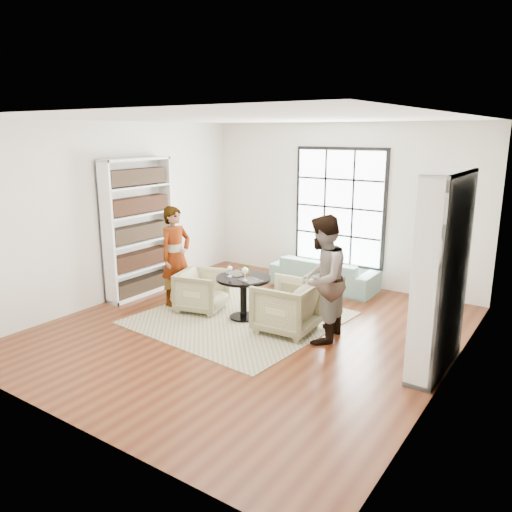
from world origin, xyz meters
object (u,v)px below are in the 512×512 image
Objects in this scene: armchair_right at (286,307)px; person_left at (176,256)px; armchair_left at (202,291)px; sofa at (324,273)px; wine_glass_left at (230,269)px; pedestal_table at (243,288)px; flower_centerpiece at (246,270)px; person_right at (322,279)px; wine_glass_right at (245,271)px.

person_left is at bearing -93.09° from armchair_right.
person_left is at bearing 75.72° from armchair_left.
wine_glass_left is (-0.52, -2.21, 0.51)m from sofa.
pedestal_table reaches higher than sofa.
armchair_left is 0.44× the size of person_left.
armchair_left is 0.74m from wine_glass_left.
armchair_right is 4.04× the size of flower_centerpiece.
wine_glass_left is at bearing 77.07° from sofa.
person_left reaches higher than sofa.
person_right is 1.55m from wine_glass_left.
armchair_left is 0.88× the size of armchair_right.
sofa is 2.48m from person_right.
wine_glass_right is (-1.22, -0.08, -0.06)m from person_right.
flower_centerpiece is at bearing 65.11° from pedestal_table.
sofa is at bearing 81.68° from flower_centerpiece.
wine_glass_left is (-0.99, -0.03, 0.42)m from armchair_right.
sofa is 1.11× the size of person_right.
sofa is 2.68× the size of armchair_left.
wine_glass_right is at bearing -86.54° from armchair_right.
person_left is 8.11× the size of flower_centerpiece.
sofa is 2.33m from wine_glass_left.
wine_glass_right is at bearing -47.52° from pedestal_table.
wine_glass_right is at bearing -94.57° from person_right.
pedestal_table is at bearing 25.65° from wine_glass_left.
flower_centerpiece is at bearing 33.43° from wine_glass_left.
flower_centerpiece is (-1.33, 0.11, -0.11)m from person_right.
armchair_right is (1.57, 0.01, 0.05)m from armchair_left.
person_left is 2.67m from person_right.
sofa is 2.45m from armchair_left.
person_right is at bearing 3.81° from wine_glass_right.
armchair_left is 2.19m from person_right.
person_right reaches higher than wine_glass_left.
sofa is 9.30× the size of wine_glass_right.
armchair_left is at bearing 175.64° from wine_glass_right.
armchair_left is at bearing -98.03° from person_right.
wine_glass_right is (-0.20, -2.26, 0.54)m from sofa.
sofa is at bearing -171.09° from armchair_right.
pedestal_table is 0.37m from wine_glass_left.
flower_centerpiece reaches higher than sofa.
person_left reaches higher than armchair_right.
person_right reaches higher than pedestal_table.
flower_centerpiece is at bearing -101.49° from armchair_right.
person_right is at bearing -2.59° from pedestal_table.
armchair_left is 1.57m from armchair_right.
wine_glass_right is (0.90, -0.07, 0.49)m from armchair_left.
pedestal_table is 0.39m from wine_glass_right.
wine_glass_right is (0.13, -0.14, 0.33)m from pedestal_table.
flower_centerpiece is (-0.78, 0.11, 0.40)m from armchair_right.
person_left reaches higher than wine_glass_left.
armchair_right is at bearing -83.64° from person_left.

